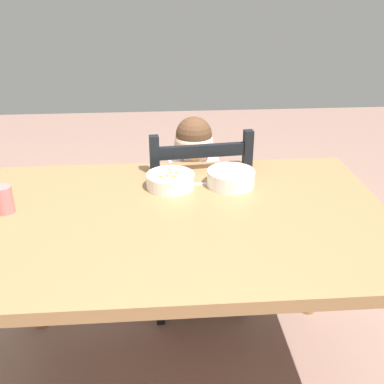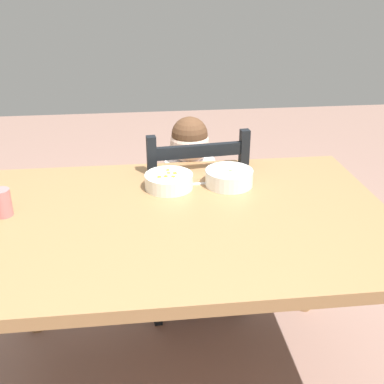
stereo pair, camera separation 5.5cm
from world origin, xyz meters
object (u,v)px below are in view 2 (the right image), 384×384
(bowl_of_peas, at_px, (229,177))
(drinking_cup, at_px, (2,203))
(dining_table, at_px, (181,241))
(dining_chair, at_px, (192,223))
(child_figure, at_px, (190,189))
(spoon, at_px, (189,184))
(bowl_of_carrots, at_px, (169,181))

(bowl_of_peas, height_order, drinking_cup, drinking_cup)
(dining_table, bearing_deg, bowl_of_peas, 47.23)
(dining_chair, bearing_deg, bowl_of_peas, -70.11)
(dining_chair, bearing_deg, child_figure, -141.19)
(dining_table, distance_m, bowl_of_peas, 0.33)
(bowl_of_peas, bearing_deg, spoon, 174.01)
(bowl_of_peas, xyz_separation_m, spoon, (-0.15, 0.02, -0.03))
(dining_chair, bearing_deg, bowl_of_carrots, -111.70)
(dining_chair, xyz_separation_m, child_figure, (-0.01, -0.00, 0.18))
(child_figure, distance_m, drinking_cup, 0.83)
(dining_chair, xyz_separation_m, bowl_of_peas, (0.11, -0.30, 0.36))
(dining_chair, distance_m, bowl_of_carrots, 0.48)
(child_figure, bearing_deg, dining_table, -99.92)
(dining_table, xyz_separation_m, spoon, (0.05, 0.23, 0.10))
(dining_chair, bearing_deg, drinking_cup, -146.13)
(dining_table, xyz_separation_m, drinking_cup, (-0.58, 0.06, 0.15))
(drinking_cup, bearing_deg, spoon, 15.10)
(bowl_of_peas, relative_size, spoon, 1.30)
(dining_table, bearing_deg, dining_chair, 79.59)
(spoon, height_order, drinking_cup, drinking_cup)
(child_figure, relative_size, drinking_cup, 10.07)
(dining_table, relative_size, spoon, 10.28)
(spoon, bearing_deg, dining_chair, 81.77)
(child_figure, relative_size, bowl_of_peas, 5.24)
(dining_table, bearing_deg, spoon, 77.00)
(dining_table, relative_size, bowl_of_peas, 7.94)
(dining_chair, relative_size, child_figure, 0.98)
(spoon, xyz_separation_m, drinking_cup, (-0.63, -0.17, 0.04))
(child_figure, bearing_deg, spoon, -97.27)
(dining_table, xyz_separation_m, bowl_of_carrots, (-0.02, 0.22, 0.13))
(dining_table, distance_m, child_figure, 0.52)
(dining_table, height_order, bowl_of_peas, bowl_of_peas)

